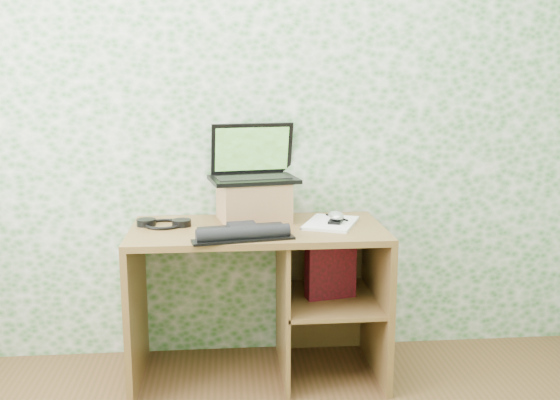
{
  "coord_description": "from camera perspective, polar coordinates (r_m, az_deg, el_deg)",
  "views": [
    {
      "loc": [
        -0.15,
        -1.43,
        1.45
      ],
      "look_at": [
        0.1,
        1.39,
        0.89
      ],
      "focal_mm": 40.0,
      "sensor_mm": 36.0,
      "label": 1
    }
  ],
  "objects": [
    {
      "name": "wall_back",
      "position": [
        3.19,
        -2.43,
        8.48
      ],
      "size": [
        3.5,
        0.0,
        3.5
      ],
      "primitive_type": "plane",
      "rotation": [
        1.57,
        0.0,
        0.0
      ],
      "color": "silver",
      "rests_on": "ground"
    },
    {
      "name": "desk",
      "position": [
        3.07,
        -0.59,
        -7.24
      ],
      "size": [
        1.2,
        0.6,
        0.75
      ],
      "color": "brown",
      "rests_on": "floor"
    },
    {
      "name": "riser",
      "position": [
        3.08,
        -2.43,
        -0.09
      ],
      "size": [
        0.37,
        0.33,
        0.2
      ],
      "primitive_type": "cube",
      "rotation": [
        0.0,
        0.0,
        0.18
      ],
      "color": "brown",
      "rests_on": "desk"
    },
    {
      "name": "laptop",
      "position": [
        3.09,
        -2.49,
        3.04
      ],
      "size": [
        0.46,
        0.36,
        0.28
      ],
      "rotation": [
        0.0,
        0.0,
        0.18
      ],
      "color": "black",
      "rests_on": "riser"
    },
    {
      "name": "keyboard",
      "position": [
        2.78,
        -3.41,
        -2.97
      ],
      "size": [
        0.46,
        0.3,
        0.06
      ],
      "rotation": [
        0.0,
        0.0,
        0.18
      ],
      "color": "black",
      "rests_on": "desk"
    },
    {
      "name": "headphones",
      "position": [
        3.03,
        -10.57,
        -2.12
      ],
      "size": [
        0.26,
        0.21,
        0.03
      ],
      "rotation": [
        0.0,
        0.0,
        -0.14
      ],
      "color": "black",
      "rests_on": "desk"
    },
    {
      "name": "notepad",
      "position": [
        3.02,
        4.67,
        -2.11
      ],
      "size": [
        0.32,
        0.37,
        0.01
      ],
      "primitive_type": "cube",
      "rotation": [
        0.0,
        0.0,
        -0.39
      ],
      "color": "white",
      "rests_on": "desk"
    },
    {
      "name": "mouse",
      "position": [
        3.0,
        5.14,
        -1.67
      ],
      "size": [
        0.11,
        0.13,
        0.04
      ],
      "primitive_type": "ellipsoid",
      "rotation": [
        0.0,
        0.0,
        -0.35
      ],
      "color": "#B9B9BC",
      "rests_on": "notepad"
    },
    {
      "name": "pen",
      "position": [
        3.09,
        5.21,
        -1.6
      ],
      "size": [
        0.09,
        0.14,
        0.01
      ],
      "primitive_type": "cylinder",
      "rotation": [
        1.57,
        0.0,
        0.53
      ],
      "color": "black",
      "rests_on": "notepad"
    },
    {
      "name": "red_box",
      "position": [
        3.05,
        4.64,
        -6.29
      ],
      "size": [
        0.25,
        0.12,
        0.29
      ],
      "primitive_type": "cube",
      "rotation": [
        0.0,
        0.0,
        0.2
      ],
      "color": "maroon",
      "rests_on": "desk"
    }
  ]
}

